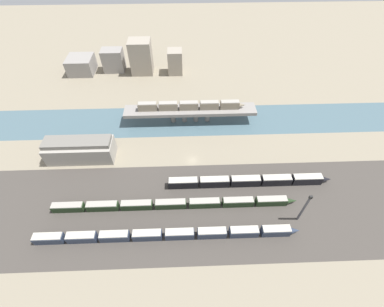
{
  "coord_description": "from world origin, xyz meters",
  "views": [
    {
      "loc": [
        -2.65,
        -73.38,
        85.3
      ],
      "look_at": [
        0.0,
        1.36,
        2.97
      ],
      "focal_mm": 24.0,
      "sensor_mm": 36.0,
      "label": 1
    }
  ],
  "objects_px": {
    "train_on_bridge": "(191,106)",
    "train_yard_mid": "(174,204)",
    "train_yard_far": "(249,181)",
    "signal_tower": "(304,208)",
    "warehouse_building": "(80,149)",
    "train_yard_near": "(167,234)"
  },
  "relations": [
    {
      "from": "train_on_bridge",
      "to": "train_yard_mid",
      "type": "distance_m",
      "value": 50.69
    },
    {
      "from": "train_yard_far",
      "to": "signal_tower",
      "type": "xyz_separation_m",
      "value": [
        15.2,
        -16.06,
        5.51
      ]
    },
    {
      "from": "train_yard_mid",
      "to": "train_on_bridge",
      "type": "bearing_deg",
      "value": 81.07
    },
    {
      "from": "train_on_bridge",
      "to": "train_yard_mid",
      "type": "bearing_deg",
      "value": -98.93
    },
    {
      "from": "warehouse_building",
      "to": "signal_tower",
      "type": "xyz_separation_m",
      "value": [
        85.48,
        -33.18,
        2.62
      ]
    },
    {
      "from": "train_yard_far",
      "to": "warehouse_building",
      "type": "height_order",
      "value": "warehouse_building"
    },
    {
      "from": "train_yard_near",
      "to": "train_yard_mid",
      "type": "relative_size",
      "value": 0.99
    },
    {
      "from": "train_yard_far",
      "to": "train_yard_near",
      "type": "bearing_deg",
      "value": -146.46
    },
    {
      "from": "train_yard_near",
      "to": "train_yard_far",
      "type": "distance_m",
      "value": 38.47
    },
    {
      "from": "train_yard_far",
      "to": "train_on_bridge",
      "type": "bearing_deg",
      "value": 118.5
    },
    {
      "from": "train_yard_far",
      "to": "signal_tower",
      "type": "height_order",
      "value": "signal_tower"
    },
    {
      "from": "train_yard_mid",
      "to": "warehouse_building",
      "type": "bearing_deg",
      "value": 147.0
    },
    {
      "from": "train_yard_near",
      "to": "train_on_bridge",
      "type": "bearing_deg",
      "value": 80.54
    },
    {
      "from": "train_yard_mid",
      "to": "signal_tower",
      "type": "xyz_separation_m",
      "value": [
        44.8,
        -6.75,
        5.83
      ]
    },
    {
      "from": "train_on_bridge",
      "to": "train_yard_near",
      "type": "distance_m",
      "value": 62.76
    },
    {
      "from": "train_yard_far",
      "to": "warehouse_building",
      "type": "distance_m",
      "value": 72.4
    },
    {
      "from": "train_on_bridge",
      "to": "train_yard_far",
      "type": "bearing_deg",
      "value": -61.5
    },
    {
      "from": "warehouse_building",
      "to": "train_yard_near",
      "type": "bearing_deg",
      "value": -45.12
    },
    {
      "from": "train_yard_near",
      "to": "train_yard_mid",
      "type": "bearing_deg",
      "value": 78.35
    },
    {
      "from": "train_yard_far",
      "to": "warehouse_building",
      "type": "xyz_separation_m",
      "value": [
        -70.28,
        17.12,
        2.89
      ]
    },
    {
      "from": "signal_tower",
      "to": "train_yard_mid",
      "type": "bearing_deg",
      "value": 171.43
    },
    {
      "from": "signal_tower",
      "to": "train_on_bridge",
      "type": "bearing_deg",
      "value": 123.35
    }
  ]
}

